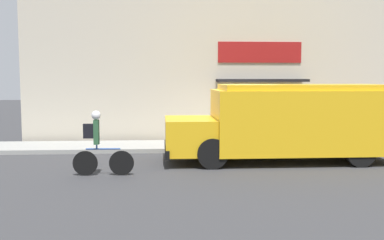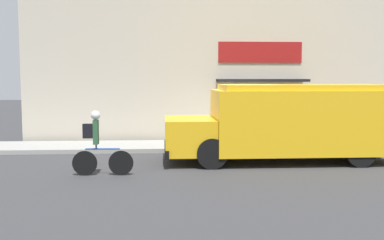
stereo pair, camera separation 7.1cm
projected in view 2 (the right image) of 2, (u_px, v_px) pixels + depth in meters
ground_plane at (234, 152)px, 14.78m from camera, size 70.00×70.00×0.00m
sidewalk at (230, 145)px, 15.80m from camera, size 28.00×2.07×0.14m
storefront at (226, 65)px, 16.90m from camera, size 15.08×1.06×5.84m
school_bus at (289, 121)px, 13.14m from camera, size 6.65×2.74×2.26m
cyclist at (98, 143)px, 11.25m from camera, size 1.54×0.23×1.64m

